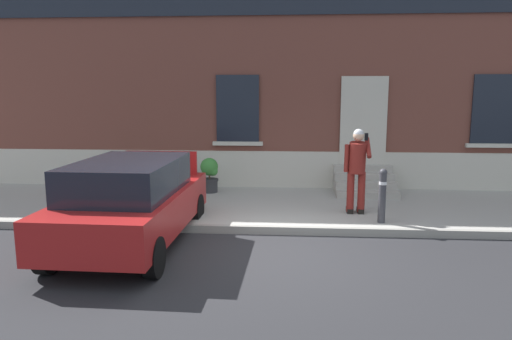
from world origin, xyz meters
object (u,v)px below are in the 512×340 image
at_px(planter_charcoal, 210,174).
at_px(person_on_phone, 357,166).
at_px(bollard_near_person, 382,194).
at_px(planter_cream, 126,171).
at_px(hatchback_car_red, 132,201).

bearing_deg(planter_charcoal, person_on_phone, -29.34).
relative_size(person_on_phone, planter_charcoal, 2.03).
bearing_deg(planter_charcoal, bollard_near_person, -33.74).
bearing_deg(person_on_phone, planter_cream, 172.28).
bearing_deg(bollard_near_person, person_on_phone, 122.98).
distance_m(person_on_phone, planter_charcoal, 3.87).
bearing_deg(planter_charcoal, planter_cream, 170.78).
xyz_separation_m(bollard_near_person, planter_charcoal, (-3.74, 2.50, -0.11)).
bearing_deg(planter_charcoal, hatchback_car_red, -100.79).
xyz_separation_m(person_on_phone, planter_charcoal, (-3.34, 1.88, -0.55)).
relative_size(hatchback_car_red, person_on_phone, 2.35).
xyz_separation_m(person_on_phone, planter_cream, (-5.59, 2.24, -0.55)).
relative_size(bollard_near_person, planter_cream, 1.22).
bearing_deg(hatchback_car_red, planter_cream, 110.79).
bearing_deg(person_on_phone, hatchback_car_red, -141.50).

